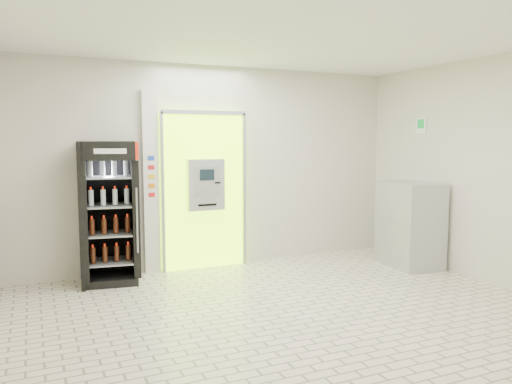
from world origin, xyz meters
TOP-DOWN VIEW (x-y plane):
  - ground at (0.00, 0.00)m, footprint 6.00×6.00m
  - room_shell at (0.00, 0.00)m, footprint 6.00×6.00m
  - atm_assembly at (-0.20, 2.41)m, footprint 1.30×0.24m
  - pillar at (-0.98, 2.45)m, footprint 0.22×0.11m
  - beverage_cooler at (-1.61, 2.18)m, footprint 0.79×0.74m
  - steel_cabinet at (2.67, 1.23)m, footprint 0.74×1.02m
  - exit_sign at (2.99, 1.40)m, footprint 0.02×0.22m

SIDE VIEW (x-z plane):
  - ground at x=0.00m, z-range 0.00..0.00m
  - steel_cabinet at x=2.67m, z-range 0.00..1.27m
  - beverage_cooler at x=-1.61m, z-range -0.04..1.85m
  - atm_assembly at x=-0.20m, z-range 0.01..2.34m
  - pillar at x=-0.98m, z-range 0.00..2.60m
  - room_shell at x=0.00m, z-range -1.16..4.84m
  - exit_sign at x=2.99m, z-range 1.99..2.25m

